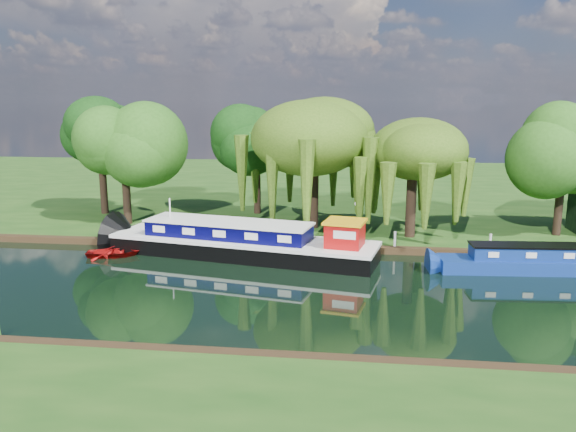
# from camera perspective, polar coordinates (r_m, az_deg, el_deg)

# --- Properties ---
(ground) EXTENTS (120.00, 120.00, 0.00)m
(ground) POSITION_cam_1_polar(r_m,az_deg,el_deg) (29.35, 5.87, -7.90)
(ground) COLOR black
(far_bank) EXTENTS (120.00, 52.00, 0.45)m
(far_bank) POSITION_cam_1_polar(r_m,az_deg,el_deg) (62.39, 6.57, 2.81)
(far_bank) COLOR #183F11
(far_bank) RESTS_ON ground
(dutch_barge) EXTENTS (17.64, 7.13, 3.63)m
(dutch_barge) POSITION_cam_1_polar(r_m,az_deg,el_deg) (35.90, -4.44, -2.70)
(dutch_barge) COLOR black
(dutch_barge) RESTS_ON ground
(narrowboat) EXTENTS (12.09, 2.79, 1.75)m
(narrowboat) POSITION_cam_1_polar(r_m,az_deg,el_deg) (35.88, 24.57, -4.23)
(narrowboat) COLOR navy
(narrowboat) RESTS_ON ground
(red_dinghy) EXTENTS (3.73, 3.02, 0.68)m
(red_dinghy) POSITION_cam_1_polar(r_m,az_deg,el_deg) (37.71, -17.33, -3.92)
(red_dinghy) COLOR #9D0B0B
(red_dinghy) RESTS_ON ground
(willow_left) EXTENTS (7.57, 7.57, 9.07)m
(willow_left) POSITION_cam_1_polar(r_m,az_deg,el_deg) (41.17, 2.69, 7.84)
(willow_left) COLOR black
(willow_left) RESTS_ON far_bank
(willow_right) EXTENTS (6.01, 6.01, 7.33)m
(willow_right) POSITION_cam_1_polar(r_m,az_deg,el_deg) (39.28, 12.58, 5.56)
(willow_right) COLOR black
(willow_right) RESTS_ON far_bank
(tree_far_left) EXTENTS (5.54, 5.54, 8.93)m
(tree_far_left) POSITION_cam_1_polar(r_m,az_deg,el_deg) (44.27, -16.36, 7.02)
(tree_far_left) COLOR black
(tree_far_left) RESTS_ON far_bank
(tree_far_back) EXTENTS (5.17, 5.17, 8.70)m
(tree_far_back) POSITION_cam_1_polar(r_m,az_deg,el_deg) (48.98, -18.53, 7.26)
(tree_far_back) COLOR black
(tree_far_back) RESTS_ON far_bank
(tree_far_mid) EXTENTS (5.04, 5.04, 8.24)m
(tree_far_mid) POSITION_cam_1_polar(r_m,az_deg,el_deg) (46.60, -3.20, 7.17)
(tree_far_mid) COLOR black
(tree_far_mid) RESTS_ON far_bank
(tree_far_right) EXTENTS (4.87, 4.87, 7.97)m
(tree_far_right) POSITION_cam_1_polar(r_m,az_deg,el_deg) (43.22, 26.21, 5.36)
(tree_far_right) COLOR black
(tree_far_right) RESTS_ON far_bank
(lamppost) EXTENTS (0.36, 0.36, 2.56)m
(lamppost) POSITION_cam_1_polar(r_m,az_deg,el_deg) (38.86, 7.02, 0.65)
(lamppost) COLOR silver
(lamppost) RESTS_ON far_bank
(mooring_posts) EXTENTS (19.16, 0.16, 1.00)m
(mooring_posts) POSITION_cam_1_polar(r_m,az_deg,el_deg) (37.14, 5.41, -2.15)
(mooring_posts) COLOR silver
(mooring_posts) RESTS_ON far_bank
(reeds_near) EXTENTS (33.70, 1.50, 1.10)m
(reeds_near) POSITION_cam_1_polar(r_m,az_deg,el_deg) (23.04, 23.27, -13.04)
(reeds_near) COLOR #235617
(reeds_near) RESTS_ON ground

